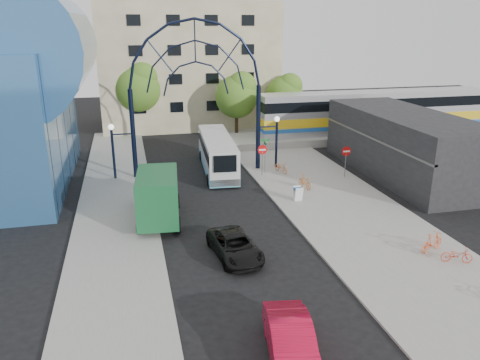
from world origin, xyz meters
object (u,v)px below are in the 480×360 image
object	(u,v)px
city_bus	(217,153)
black_suv	(235,246)
bike_far_b	(432,242)
red_sedan	(291,342)
bike_near_a	(281,167)
tree_north_b	(139,86)
tree_north_a	(238,94)
bike_far_a	(457,255)
street_name_sign	(265,149)
train_car	(375,111)
bike_near_b	(305,182)
green_truck	(158,195)
gateway_arch	(196,66)
stop_sign	(262,153)
tree_north_c	(286,93)
sandwich_board	(298,192)
do_not_enter_sign	(346,154)

from	to	relation	value
city_bus	black_suv	xyz separation A→B (m)	(-2.06, -15.39, -0.86)
bike_far_b	red_sedan	bearing A→B (deg)	101.22
city_bus	bike_near_a	world-z (taller)	city_bus
tree_north_b	black_suv	distance (m)	31.23
tree_north_a	bike_near_a	world-z (taller)	tree_north_a
bike_far_a	tree_north_a	bearing A→B (deg)	30.35
tree_north_a	tree_north_b	distance (m)	10.79
street_name_sign	bike_far_b	size ratio (longest dim) A/B	1.60
train_car	tree_north_b	world-z (taller)	tree_north_b
bike_near_a	bike_near_b	distance (m)	4.22
green_truck	bike_near_a	bearing A→B (deg)	40.61
green_truck	red_sedan	size ratio (longest dim) A/B	1.47
gateway_arch	bike_far_b	world-z (taller)	gateway_arch
red_sedan	bike_near_b	world-z (taller)	red_sedan
stop_sign	tree_north_c	distance (m)	17.68
stop_sign	black_suv	world-z (taller)	stop_sign
bike_near_b	stop_sign	bearing A→B (deg)	108.32
tree_north_b	black_suv	bearing A→B (deg)	-83.52
red_sedan	sandwich_board	bearing A→B (deg)	78.04
tree_north_a	tree_north_b	world-z (taller)	tree_north_b
train_car	bike_far_b	size ratio (longest dim) A/B	14.37
train_car	sandwich_board	bearing A→B (deg)	-131.95
black_suv	bike_near_a	distance (m)	14.91
sandwich_board	bike_far_b	size ratio (longest dim) A/B	0.57
do_not_enter_sign	street_name_sign	bearing A→B (deg)	155.84
stop_sign	bike_far_a	distance (m)	17.17
do_not_enter_sign	tree_north_a	distance (m)	16.86
black_suv	bike_near_a	world-z (taller)	black_suv
tree_north_c	bike_far_b	xyz separation A→B (m)	(-2.27, -30.73, -3.63)
tree_north_c	black_suv	distance (m)	31.51
city_bus	bike_near_a	size ratio (longest dim) A/B	6.40
sandwich_board	bike_far_a	xyz separation A→B (m)	(4.73, -10.17, -0.22)
street_name_sign	sandwich_board	size ratio (longest dim) A/B	2.83
street_name_sign	bike_near_b	xyz separation A→B (m)	(1.77, -4.35, -1.52)
tree_north_a	bike_far_b	size ratio (longest dim) A/B	4.01
train_car	black_suv	world-z (taller)	train_car
tree_north_c	red_sedan	world-z (taller)	tree_north_c
sandwich_board	train_car	world-z (taller)	train_car
green_truck	bike_far_b	distance (m)	15.88
street_name_sign	city_bus	bearing A→B (deg)	150.04
tree_north_a	black_suv	size ratio (longest dim) A/B	1.58
bike_far_b	tree_north_b	bearing A→B (deg)	2.63
tree_north_b	tree_north_c	distance (m)	16.15
black_suv	bike_far_a	world-z (taller)	black_suv
train_car	green_truck	world-z (taller)	train_car
stop_sign	tree_north_c	world-z (taller)	tree_north_c
green_truck	bike_near_b	xyz separation A→B (m)	(10.80, 3.07, -1.02)
city_bus	train_car	bearing A→B (deg)	26.39
train_car	city_bus	size ratio (longest dim) A/B	2.40
tree_north_b	black_suv	world-z (taller)	tree_north_b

